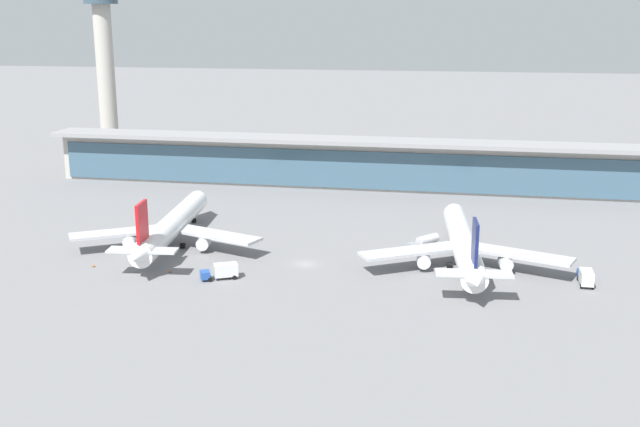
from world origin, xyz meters
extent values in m
plane|color=slate|center=(0.00, 0.00, 0.00)|extent=(1200.00, 1200.00, 0.00)
cylinder|color=white|center=(-32.39, 7.99, 4.74)|extent=(10.05, 47.68, 5.00)
cone|color=white|center=(-35.15, 33.55, 4.74)|extent=(5.35, 5.00, 4.90)
cone|color=white|center=(-29.67, -17.32, 5.24)|extent=(5.06, 5.95, 4.50)
cube|color=black|center=(-34.84, 30.70, 5.62)|extent=(3.95, 2.46, 0.60)
cube|color=#B7BABF|center=(-42.64, 2.51, 3.87)|extent=(21.18, 16.14, 0.60)
cube|color=#B7BABF|center=(-21.21, 4.82, 3.87)|extent=(22.14, 12.51, 0.60)
cylinder|color=silver|center=(-40.02, 2.28, 2.14)|extent=(3.13, 3.90, 2.76)
cylinder|color=silver|center=(-23.73, 4.04, 2.14)|extent=(3.13, 3.90, 2.76)
cube|color=red|center=(-30.13, -13.01, 11.12)|extent=(1.25, 6.06, 7.76)
cube|color=#B7BABF|center=(-30.04, -13.87, 5.49)|extent=(14.12, 5.25, 0.43)
cylinder|color=black|center=(-34.86, 5.12, 0.60)|extent=(1.16, 1.31, 1.21)
cylinder|color=black|center=(-29.37, 5.71, 0.60)|extent=(1.16, 1.31, 1.21)
cylinder|color=black|center=(-34.43, 26.84, 0.60)|extent=(1.16, 1.31, 1.21)
cylinder|color=white|center=(32.13, 6.16, 4.74)|extent=(9.60, 47.67, 5.00)
cone|color=white|center=(29.62, 31.75, 4.74)|extent=(5.32, 4.96, 4.90)
cone|color=white|center=(34.61, -19.17, 5.24)|extent=(5.01, 5.91, 4.50)
cube|color=black|center=(29.90, 28.90, 5.62)|extent=(3.93, 2.42, 0.60)
cube|color=#B7BABF|center=(21.83, 0.78, 3.87)|extent=(21.25, 15.99, 0.60)
cube|color=#B7BABF|center=(43.28, 2.88, 3.87)|extent=(22.12, 12.69, 0.60)
cylinder|color=silver|center=(24.45, 0.53, 2.14)|extent=(3.10, 3.87, 2.76)
cylinder|color=silver|center=(40.75, 2.13, 2.14)|extent=(3.10, 3.87, 2.76)
cube|color=#141E51|center=(34.19, -14.86, 11.12)|extent=(1.19, 6.06, 7.76)
cube|color=#B7BABF|center=(34.27, -15.72, 5.49)|extent=(14.10, 5.12, 0.43)
cylinder|color=black|center=(29.63, 3.32, 0.60)|extent=(1.15, 1.30, 1.21)
cylinder|color=black|center=(35.13, 3.86, 0.60)|extent=(1.15, 1.30, 1.21)
cylinder|color=black|center=(30.28, 25.04, 0.60)|extent=(1.15, 1.30, 1.21)
cube|color=gray|center=(21.37, 12.84, 1.20)|extent=(3.12, 3.07, 1.50)
cylinder|color=silver|center=(24.41, 16.56, 1.90)|extent=(5.17, 5.67, 2.10)
cylinder|color=black|center=(22.83, 12.88, 0.45)|extent=(0.79, 0.87, 0.90)
cylinder|color=black|center=(21.12, 14.27, 0.45)|extent=(0.79, 0.87, 0.90)
cylinder|color=black|center=(26.43, 17.29, 0.45)|extent=(0.79, 0.87, 0.90)
cylinder|color=black|center=(24.72, 18.69, 0.45)|extent=(0.79, 0.87, 0.90)
cube|color=#234C9E|center=(55.68, 1.05, 1.20)|extent=(2.31, 1.81, 1.50)
cube|color=black|center=(55.68, 1.85, 1.50)|extent=(2.07, 0.13, 0.70)
cube|color=silver|center=(55.67, -3.05, 1.85)|extent=(2.31, 4.61, 2.50)
cylinder|color=black|center=(54.62, 0.26, 0.45)|extent=(0.28, 0.90, 0.90)
cylinder|color=black|center=(56.73, 0.25, 0.45)|extent=(0.28, 0.90, 0.90)
cylinder|color=black|center=(54.60, -4.54, 0.45)|extent=(0.28, 0.90, 0.90)
cylinder|color=black|center=(56.72, -4.55, 0.45)|extent=(0.28, 0.90, 0.90)
cube|color=#234C9E|center=(-17.23, -13.79, 1.20)|extent=(2.64, 2.86, 1.50)
cube|color=black|center=(-17.94, -14.15, 1.50)|extent=(1.03, 1.91, 0.70)
cube|color=silver|center=(-13.56, -11.96, 1.85)|extent=(5.14, 4.11, 2.50)
cylinder|color=black|center=(-16.04, -14.38, 0.45)|extent=(0.93, 0.65, 0.90)
cylinder|color=black|center=(-16.98, -12.49, 0.45)|extent=(0.93, 0.65, 0.90)
cylinder|color=black|center=(-11.74, -12.24, 0.45)|extent=(0.93, 0.65, 0.90)
cylinder|color=black|center=(-12.69, -10.35, 0.45)|extent=(0.93, 0.65, 0.90)
cube|color=#B2ADA3|center=(0.00, 74.94, 7.00)|extent=(187.66, 8.00, 14.00)
cube|color=#3D5B70|center=(0.00, 70.64, 6.30)|extent=(183.91, 0.50, 11.20)
cube|color=gray|center=(0.00, 72.94, 14.60)|extent=(191.41, 12.80, 1.20)
cylinder|color=#B2ADA3|center=(-97.01, 110.03, 27.36)|extent=(6.40, 6.40, 54.71)
cone|color=orange|center=(-42.82, -10.10, 0.35)|extent=(0.44, 0.44, 0.70)
cube|color=black|center=(-42.82, -10.10, 0.02)|extent=(0.62, 0.62, 0.04)
cone|color=orange|center=(-18.16, -11.86, 0.35)|extent=(0.44, 0.44, 0.70)
cube|color=black|center=(-18.16, -11.86, 0.02)|extent=(0.62, 0.62, 0.04)
cone|color=orange|center=(-25.99, -10.37, 0.35)|extent=(0.44, 0.44, 0.70)
cube|color=black|center=(-25.99, -10.37, 0.02)|extent=(0.62, 0.62, 0.04)
cone|color=orange|center=(-18.29, -12.67, 0.35)|extent=(0.44, 0.44, 0.70)
cube|color=black|center=(-18.29, -12.67, 0.02)|extent=(0.62, 0.62, 0.04)
camera|label=1|loc=(31.40, -147.31, 49.99)|focal=42.47mm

